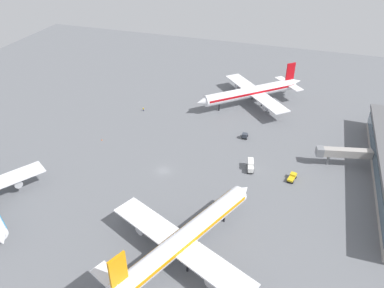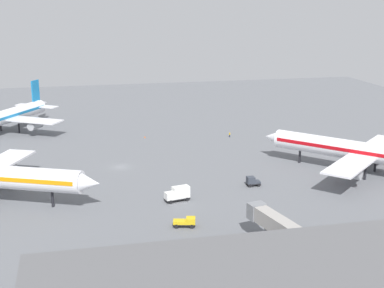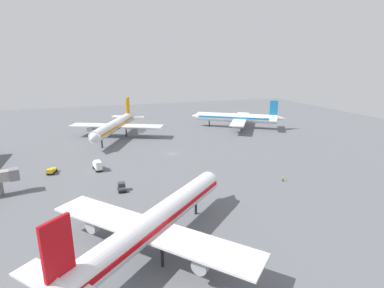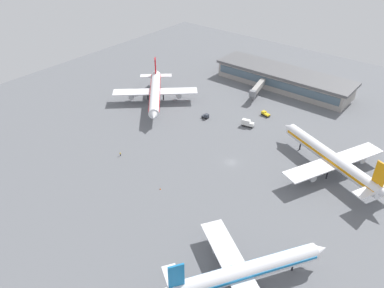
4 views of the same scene
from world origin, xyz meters
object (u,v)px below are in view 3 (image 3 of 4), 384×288
at_px(pushback_tractor, 51,171).
at_px(airplane_taxiing, 237,118).
at_px(baggage_tug, 122,187).
at_px(airplane_at_gate, 153,223).
at_px(airplane_distant, 115,125).
at_px(ground_crew_worker, 283,179).
at_px(safety_cone_near_gate, 253,153).
at_px(catering_truck, 98,165).

bearing_deg(pushback_tractor, airplane_taxiing, 129.79).
xyz_separation_m(airplane_taxiing, baggage_tug, (63.68, -67.68, -4.45)).
xyz_separation_m(airplane_at_gate, airplane_distant, (-91.96, 0.32, 0.13)).
xyz_separation_m(airplane_at_gate, baggage_tug, (-29.94, -3.14, -4.81)).
relative_size(airplane_at_gate, baggage_tug, 13.55).
distance_m(airplane_taxiing, ground_crew_worker, 75.09).
xyz_separation_m(airplane_taxiing, pushback_tractor, (42.89, -87.85, -4.63)).
xyz_separation_m(airplane_distant, safety_cone_near_gate, (43.22, 48.77, -5.79)).
bearing_deg(ground_crew_worker, baggage_tug, 82.76).
distance_m(baggage_tug, safety_cone_near_gate, 55.52).
xyz_separation_m(catering_truck, safety_cone_near_gate, (0.65, 58.16, -1.40)).
height_order(pushback_tractor, baggage_tug, baggage_tug).
bearing_deg(pushback_tractor, airplane_distant, 163.95).
height_order(airplane_distant, ground_crew_worker, airplane_distant).
distance_m(catering_truck, ground_crew_worker, 59.65).
height_order(pushback_tractor, ground_crew_worker, pushback_tractor).
xyz_separation_m(airplane_at_gate, pushback_tractor, (-50.73, -23.31, -4.99)).
bearing_deg(airplane_distant, ground_crew_worker, 55.95).
distance_m(airplane_at_gate, safety_cone_near_gate, 69.41).
xyz_separation_m(ground_crew_worker, safety_cone_near_gate, (-27.10, 5.37, -0.55)).
distance_m(airplane_distant, catering_truck, 43.81).
distance_m(airplane_at_gate, airplane_distant, 91.96).
bearing_deg(airplane_at_gate, ground_crew_worker, -15.73).
relative_size(pushback_tractor, baggage_tug, 1.47).
bearing_deg(airplane_at_gate, safety_cone_near_gate, 2.73).
relative_size(airplane_at_gate, airplane_distant, 0.84).
xyz_separation_m(airplane_taxiing, catering_truck, (44.23, -73.61, -3.91)).
height_order(airplane_taxiing, ground_crew_worker, airplane_taxiing).
relative_size(airplane_at_gate, safety_cone_near_gate, 72.74).
relative_size(catering_truck, ground_crew_worker, 3.52).
relative_size(baggage_tug, safety_cone_near_gate, 5.37).
relative_size(pushback_tractor, catering_truck, 0.80).
bearing_deg(safety_cone_near_gate, airplane_taxiing, 161.01).
xyz_separation_m(airplane_at_gate, catering_truck, (-49.39, -9.07, -4.27)).
distance_m(pushback_tractor, safety_cone_near_gate, 72.43).
bearing_deg(baggage_tug, airplane_taxiing, -47.42).
relative_size(ground_crew_worker, safety_cone_near_gate, 2.78).
distance_m(airplane_taxiing, catering_truck, 85.97).
height_order(airplane_taxiing, baggage_tug, airplane_taxiing).
bearing_deg(catering_truck, safety_cone_near_gate, -103.02).
xyz_separation_m(baggage_tug, catering_truck, (-19.45, -5.94, 0.54)).
relative_size(airplane_at_gate, catering_truck, 7.43).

